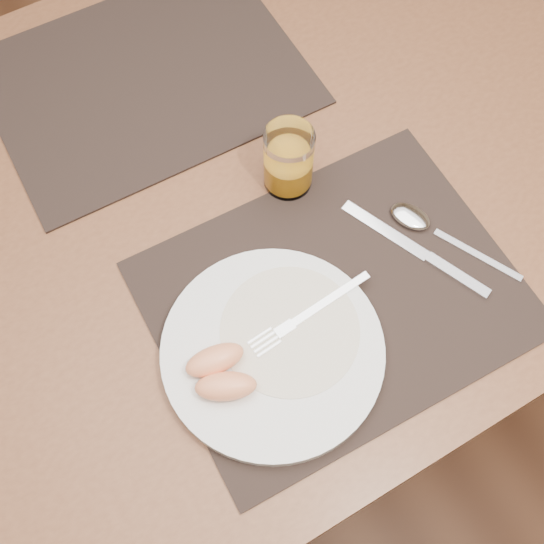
{
  "coord_description": "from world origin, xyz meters",
  "views": [
    {
      "loc": [
        -0.21,
        -0.47,
        1.54
      ],
      "look_at": [
        -0.03,
        -0.16,
        0.77
      ],
      "focal_mm": 45.0,
      "sensor_mm": 36.0,
      "label": 1
    }
  ],
  "objects_px": {
    "fork": "(301,318)",
    "juice_glass": "(288,162)",
    "table": "(234,211)",
    "placemat_near": "(335,297)",
    "plate": "(273,351)",
    "placemat_far": "(146,79)",
    "knife": "(427,257)",
    "spoon": "(420,222)"
  },
  "relations": [
    {
      "from": "fork",
      "to": "spoon",
      "type": "bearing_deg",
      "value": 11.1
    },
    {
      "from": "placemat_far",
      "to": "table",
      "type": "bearing_deg",
      "value": -83.88
    },
    {
      "from": "fork",
      "to": "knife",
      "type": "bearing_deg",
      "value": -1.19
    },
    {
      "from": "table",
      "to": "fork",
      "type": "relative_size",
      "value": 7.99
    },
    {
      "from": "placemat_far",
      "to": "knife",
      "type": "relative_size",
      "value": 2.15
    },
    {
      "from": "placemat_near",
      "to": "placemat_far",
      "type": "height_order",
      "value": "same"
    },
    {
      "from": "fork",
      "to": "spoon",
      "type": "height_order",
      "value": "fork"
    },
    {
      "from": "plate",
      "to": "knife",
      "type": "distance_m",
      "value": 0.24
    },
    {
      "from": "placemat_far",
      "to": "plate",
      "type": "xyz_separation_m",
      "value": [
        -0.05,
        -0.47,
        0.01
      ]
    },
    {
      "from": "table",
      "to": "placemat_near",
      "type": "xyz_separation_m",
      "value": [
        0.03,
        -0.22,
        0.09
      ]
    },
    {
      "from": "table",
      "to": "plate",
      "type": "distance_m",
      "value": 0.27
    },
    {
      "from": "placemat_near",
      "to": "fork",
      "type": "xyz_separation_m",
      "value": [
        -0.06,
        -0.01,
        0.02
      ]
    },
    {
      "from": "knife",
      "to": "juice_glass",
      "type": "bearing_deg",
      "value": 116.4
    },
    {
      "from": "table",
      "to": "placemat_near",
      "type": "bearing_deg",
      "value": -82.36
    },
    {
      "from": "fork",
      "to": "juice_glass",
      "type": "distance_m",
      "value": 0.21
    },
    {
      "from": "placemat_near",
      "to": "fork",
      "type": "height_order",
      "value": "fork"
    },
    {
      "from": "table",
      "to": "placemat_far",
      "type": "bearing_deg",
      "value": 96.12
    },
    {
      "from": "placemat_near",
      "to": "knife",
      "type": "height_order",
      "value": "knife"
    },
    {
      "from": "placemat_near",
      "to": "plate",
      "type": "height_order",
      "value": "plate"
    },
    {
      "from": "knife",
      "to": "plate",
      "type": "bearing_deg",
      "value": -177.13
    },
    {
      "from": "plate",
      "to": "table",
      "type": "bearing_deg",
      "value": 72.68
    },
    {
      "from": "placemat_far",
      "to": "juice_glass",
      "type": "distance_m",
      "value": 0.28
    },
    {
      "from": "plate",
      "to": "knife",
      "type": "relative_size",
      "value": 1.29
    },
    {
      "from": "fork",
      "to": "knife",
      "type": "height_order",
      "value": "fork"
    },
    {
      "from": "table",
      "to": "plate",
      "type": "bearing_deg",
      "value": -107.32
    },
    {
      "from": "plate",
      "to": "spoon",
      "type": "xyz_separation_m",
      "value": [
        0.26,
        0.06,
        -0.0
      ]
    },
    {
      "from": "knife",
      "to": "spoon",
      "type": "distance_m",
      "value": 0.05
    },
    {
      "from": "placemat_far",
      "to": "fork",
      "type": "height_order",
      "value": "fork"
    },
    {
      "from": "placemat_far",
      "to": "juice_glass",
      "type": "bearing_deg",
      "value": -71.02
    },
    {
      "from": "table",
      "to": "fork",
      "type": "height_order",
      "value": "fork"
    },
    {
      "from": "plate",
      "to": "knife",
      "type": "height_order",
      "value": "plate"
    },
    {
      "from": "placemat_far",
      "to": "fork",
      "type": "xyz_separation_m",
      "value": [
        -0.0,
        -0.45,
        0.02
      ]
    },
    {
      "from": "table",
      "to": "knife",
      "type": "height_order",
      "value": "knife"
    },
    {
      "from": "placemat_near",
      "to": "plate",
      "type": "xyz_separation_m",
      "value": [
        -0.11,
        -0.03,
        0.01
      ]
    },
    {
      "from": "table",
      "to": "plate",
      "type": "height_order",
      "value": "plate"
    },
    {
      "from": "juice_glass",
      "to": "placemat_far",
      "type": "bearing_deg",
      "value": 108.98
    },
    {
      "from": "placemat_near",
      "to": "placemat_far",
      "type": "bearing_deg",
      "value": 96.88
    },
    {
      "from": "plate",
      "to": "fork",
      "type": "bearing_deg",
      "value": 17.9
    },
    {
      "from": "placemat_near",
      "to": "spoon",
      "type": "xyz_separation_m",
      "value": [
        0.15,
        0.03,
        0.01
      ]
    },
    {
      "from": "spoon",
      "to": "juice_glass",
      "type": "bearing_deg",
      "value": 128.4
    },
    {
      "from": "placemat_near",
      "to": "juice_glass",
      "type": "height_order",
      "value": "juice_glass"
    },
    {
      "from": "table",
      "to": "knife",
      "type": "xyz_separation_m",
      "value": [
        0.16,
        -0.23,
        0.09
      ]
    }
  ]
}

